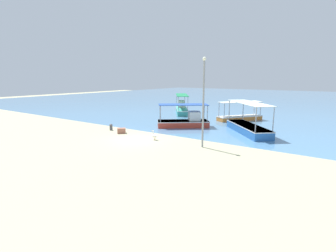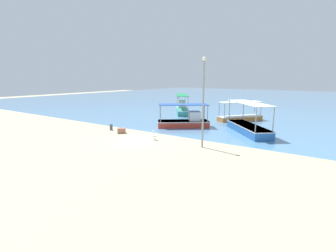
% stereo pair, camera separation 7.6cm
% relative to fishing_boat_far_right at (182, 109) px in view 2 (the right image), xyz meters
% --- Properties ---
extents(ground, '(120.00, 120.00, 0.00)m').
position_rel_fishing_boat_far_right_xyz_m(ground, '(5.66, -16.29, -0.64)').
color(ground, tan).
extents(harbor_water, '(110.00, 90.00, 0.00)m').
position_rel_fishing_boat_far_right_xyz_m(harbor_water, '(5.66, 31.71, -0.64)').
color(harbor_water, teal).
rests_on(harbor_water, ground).
extents(fishing_boat_far_right, '(5.19, 6.51, 2.67)m').
position_rel_fishing_boat_far_right_xyz_m(fishing_boat_far_right, '(0.00, 0.00, 0.00)').
color(fishing_boat_far_right, teal).
rests_on(fishing_boat_far_right, harbor_water).
extents(fishing_boat_near_right, '(5.88, 6.30, 2.86)m').
position_rel_fishing_boat_far_right_xyz_m(fishing_boat_near_right, '(12.49, -8.21, -0.09)').
color(fishing_boat_near_right, '#2B66AF').
rests_on(fishing_boat_near_right, harbor_water).
extents(fishing_boat_outer, '(4.49, 5.42, 2.27)m').
position_rel_fishing_boat_far_right_xyz_m(fishing_boat_outer, '(9.32, -1.65, -0.18)').
color(fishing_boat_outer, orange).
rests_on(fishing_boat_outer, harbor_water).
extents(fishing_boat_near_left, '(5.44, 4.88, 2.39)m').
position_rel_fishing_boat_far_right_xyz_m(fishing_boat_near_left, '(5.97, -8.96, -0.05)').
color(fishing_boat_near_left, '#BD3827').
rests_on(fishing_boat_near_left, harbor_water).
extents(pelican, '(0.81, 0.36, 0.80)m').
position_rel_fishing_boat_far_right_xyz_m(pelican, '(6.97, -15.51, -0.27)').
color(pelican, '#E0997A').
rests_on(pelican, ground).
extents(lamp_post, '(0.28, 0.28, 6.63)m').
position_rel_fishing_boat_far_right_xyz_m(lamp_post, '(11.34, -15.25, 3.04)').
color(lamp_post, gray).
rests_on(lamp_post, ground).
extents(mooring_bollard, '(0.30, 0.30, 0.64)m').
position_rel_fishing_boat_far_right_xyz_m(mooring_bollard, '(0.93, -14.75, -0.30)').
color(mooring_bollard, '#47474C').
rests_on(mooring_bollard, ground).
extents(cargo_crate, '(0.92, 0.91, 0.49)m').
position_rel_fishing_boat_far_right_xyz_m(cargo_crate, '(2.81, -15.19, -0.40)').
color(cargo_crate, '#965D49').
rests_on(cargo_crate, ground).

